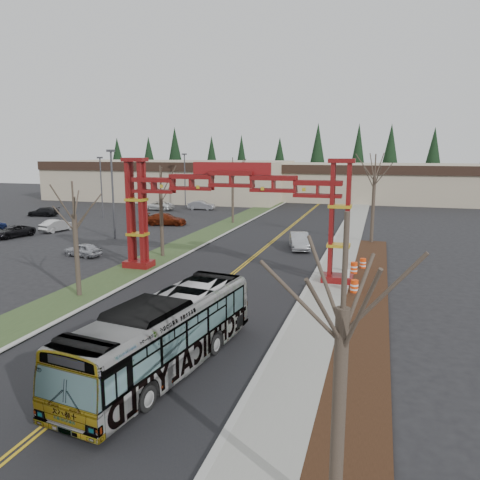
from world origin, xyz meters
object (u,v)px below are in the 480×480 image
at_px(bare_tree_median_far, 233,175).
at_px(barrel_north, 363,264).
at_px(bare_tree_median_mid, 161,191).
at_px(light_pole_mid, 101,183).
at_px(parked_car_near_b, 58,225).
at_px(parked_car_mid_a, 166,219).
at_px(gateway_arch, 232,198).
at_px(parked_car_far_a, 201,205).
at_px(parked_car_near_c, 12,232).
at_px(barrel_mid, 354,269).
at_px(bare_tree_right_far, 375,178).
at_px(silver_sedan, 299,241).
at_px(light_pole_far, 185,176).
at_px(barrel_south, 354,287).
at_px(light_pole_near, 113,188).
at_px(bare_tree_right_near, 343,310).
at_px(retail_building_west, 172,180).
at_px(parked_car_far_b, 158,206).
at_px(retail_building_east, 378,182).
at_px(street_sign, 346,278).
at_px(bare_tree_median_near, 74,215).
at_px(parked_car_far_c, 43,212).
at_px(parked_car_near_a, 83,250).
at_px(transit_bus, 165,334).

height_order(bare_tree_median_far, barrel_north, bare_tree_median_far).
distance_m(bare_tree_median_mid, light_pole_mid, 28.38).
distance_m(parked_car_near_b, bare_tree_median_mid, 20.68).
distance_m(parked_car_near_b, parked_car_mid_a, 13.06).
bearing_deg(gateway_arch, parked_car_far_a, 114.65).
bearing_deg(parked_car_near_c, parked_car_far_a, 84.07).
bearing_deg(parked_car_far_a, barrel_mid, -145.25).
bearing_deg(gateway_arch, bare_tree_right_far, 58.59).
distance_m(silver_sedan, bare_tree_median_mid, 14.19).
relative_size(light_pole_far, barrel_south, 9.34).
bearing_deg(bare_tree_median_mid, parked_car_far_a, 105.57).
height_order(bare_tree_right_far, barrel_mid, bare_tree_right_far).
height_order(gateway_arch, light_pole_near, light_pole_near).
distance_m(parked_car_far_a, bare_tree_right_near, 66.42).
xyz_separation_m(retail_building_west, light_pole_far, (8.86, -13.93, 1.48)).
xyz_separation_m(bare_tree_median_far, barrel_south, (17.33, -27.70, -5.92)).
relative_size(parked_car_near_c, parked_car_far_b, 0.90).
bearing_deg(parked_car_far_a, silver_sedan, -144.37).
height_order(parked_car_near_b, parked_car_mid_a, parked_car_mid_a).
bearing_deg(barrel_north, light_pole_near, 167.08).
bearing_deg(light_pole_far, barrel_north, -48.97).
bearing_deg(barrel_south, parked_car_mid_a, 136.87).
distance_m(retail_building_east, street_sign, 65.67).
xyz_separation_m(silver_sedan, light_pole_near, (-20.17, -0.39, 4.74)).
height_order(bare_tree_right_near, barrel_south, bare_tree_right_near).
bearing_deg(parked_car_near_c, parked_car_far_b, 95.23).
distance_m(gateway_arch, street_sign, 10.59).
bearing_deg(light_pole_far, parked_car_mid_a, -74.09).
bearing_deg(bare_tree_right_near, bare_tree_median_near, 140.81).
height_order(retail_building_east, parked_car_far_c, retail_building_east).
distance_m(gateway_arch, bare_tree_median_near, 11.33).
height_order(gateway_arch, bare_tree_median_far, gateway_arch).
bearing_deg(parked_car_mid_a, parked_car_near_a, 171.17).
height_order(bare_tree_right_near, barrel_north, bare_tree_right_near).
xyz_separation_m(parked_car_far_c, street_sign, (45.58, -27.40, 0.77)).
height_order(parked_car_near_c, light_pole_far, light_pole_far).
height_order(gateway_arch, barrel_south, gateway_arch).
bearing_deg(silver_sedan, light_pole_far, 115.34).
bearing_deg(transit_bus, silver_sedan, 95.22).
distance_m(retail_building_east, bare_tree_median_near, 72.26).
xyz_separation_m(light_pole_mid, barrel_mid, (36.51, -22.18, -4.50)).
bearing_deg(parked_car_far_c, bare_tree_right_far, 74.60).
bearing_deg(retail_building_west, light_pole_far, -57.54).
relative_size(gateway_arch, parked_car_near_b, 4.17).
bearing_deg(bare_tree_right_near, light_pole_far, 116.41).
bearing_deg(street_sign, transit_bus, -118.69).
distance_m(parked_car_near_c, parked_car_mid_a, 17.95).
height_order(transit_bus, parked_car_far_c, transit_bus).
height_order(parked_car_near_a, street_sign, street_sign).
distance_m(bare_tree_median_far, barrel_mid, 28.91).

